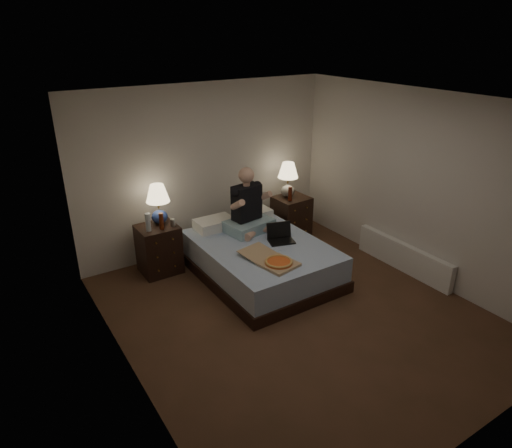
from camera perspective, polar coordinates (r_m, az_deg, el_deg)
floor at (r=5.66m, az=5.05°, el=-11.01°), size 4.00×4.50×0.00m
ceiling at (r=4.72m, az=6.15°, el=14.85°), size 4.00×4.50×0.00m
wall_back at (r=6.86m, az=-6.18°, el=6.86°), size 4.00×0.00×2.50m
wall_front at (r=3.79m, az=27.36°, el=-10.51°), size 4.00×0.00×2.50m
wall_left at (r=4.23m, az=-16.41°, el=-5.01°), size 0.00×4.50×2.50m
wall_right at (r=6.43m, az=19.77°, el=4.45°), size 0.00×4.50×2.50m
bed at (r=6.29m, az=0.64°, el=-4.47°), size 1.49×1.99×0.50m
nightstand_left at (r=6.50m, az=-12.03°, el=-3.09°), size 0.53×0.48×0.69m
nightstand_right at (r=7.45m, az=4.42°, el=0.89°), size 0.54×0.49×0.68m
lamp_left at (r=6.36m, az=-12.10°, el=2.43°), size 0.38×0.38×0.56m
lamp_right at (r=7.28m, az=4.00°, el=5.54°), size 0.41×0.41×0.56m
water_bottle at (r=6.20m, az=-13.35°, el=0.22°), size 0.07×0.07×0.25m
soda_can at (r=6.32m, az=-10.38°, el=0.19°), size 0.07×0.07×0.10m
beer_bottle_left at (r=6.22m, az=-11.74°, el=0.35°), size 0.06×0.06×0.23m
beer_bottle_right at (r=7.15m, az=4.28°, el=3.80°), size 0.06×0.06×0.23m
person at (r=6.38m, az=-0.90°, el=2.98°), size 0.73×0.61×0.93m
laptop at (r=6.18m, az=3.21°, el=-1.24°), size 0.41×0.37×0.24m
pizza_box at (r=5.61m, az=2.86°, el=-4.84°), size 0.54×0.82×0.08m
radiator at (r=6.80m, az=17.92°, el=-3.92°), size 0.10×1.60×0.40m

